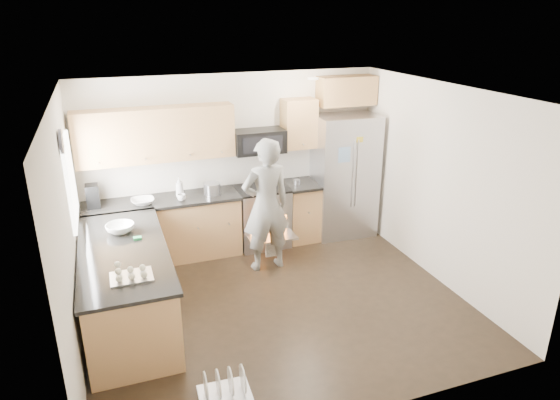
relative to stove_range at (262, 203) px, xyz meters
name	(u,v)px	position (x,y,z in m)	size (l,w,h in m)	color
ground	(277,303)	(-0.35, -1.69, -0.68)	(4.50, 4.50, 0.00)	black
room_shell	(274,175)	(-0.39, -1.68, 1.00)	(4.54, 4.04, 2.62)	silver
back_cabinet_run	(199,191)	(-0.94, 0.05, 0.29)	(4.45, 0.64, 2.50)	#A37D41
peninsula	(127,285)	(-2.10, -1.44, -0.21)	(0.96, 2.36, 1.03)	#A37D41
stove_range	(262,203)	(0.00, 0.00, 0.00)	(0.76, 0.97, 1.79)	#B7B7BC
refrigerator	(343,175)	(1.37, 0.01, 0.29)	(0.99, 0.78, 1.94)	#B7B7BC
person	(266,205)	(-0.18, -0.75, 0.26)	(0.68, 0.45, 1.88)	gray
dish_rack	(225,390)	(-1.36, -3.06, -0.60)	(0.51, 0.41, 0.30)	#B7B7BC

